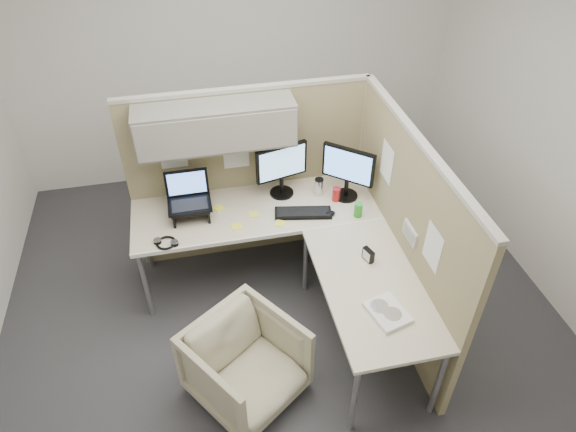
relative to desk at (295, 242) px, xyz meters
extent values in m
plane|color=#303034|center=(-0.12, -0.13, -0.69)|extent=(4.50, 4.50, 0.00)
cube|color=#948861|center=(-0.22, 0.77, 0.11)|extent=(2.00, 0.05, 1.60)
cube|color=#A8A399|center=(-0.22, 0.77, 0.93)|extent=(2.00, 0.06, 0.03)
cube|color=slate|center=(-0.47, 0.62, 0.73)|extent=(1.20, 0.34, 0.34)
cube|color=gray|center=(-0.47, 0.45, 0.73)|extent=(1.18, 0.01, 0.30)
plane|color=white|center=(-0.82, 0.75, 0.46)|extent=(0.26, 0.00, 0.26)
plane|color=white|center=(-0.32, 0.75, 0.39)|extent=(0.26, 0.00, 0.26)
cube|color=#948861|center=(0.78, -0.23, 0.11)|extent=(0.05, 2.00, 1.60)
cube|color=#A8A399|center=(0.78, -0.23, 0.93)|extent=(0.06, 2.00, 0.03)
cube|color=#A8A399|center=(0.78, 0.77, 0.11)|extent=(0.06, 0.06, 1.60)
cube|color=silver|center=(0.75, -0.38, 0.27)|extent=(0.02, 0.20, 0.12)
cube|color=gray|center=(0.73, -0.38, 0.27)|extent=(0.00, 0.16, 0.09)
plane|color=white|center=(0.75, 0.17, 0.51)|extent=(0.00, 0.26, 0.26)
plane|color=white|center=(0.75, -0.68, 0.41)|extent=(0.00, 0.26, 0.26)
cube|color=beige|center=(-0.22, 0.41, 0.03)|extent=(2.00, 0.68, 0.03)
cube|color=beige|center=(0.41, -0.58, 0.03)|extent=(0.68, 1.30, 0.03)
cube|color=white|center=(-0.22, 0.07, 0.03)|extent=(2.00, 0.02, 0.03)
cylinder|color=gray|center=(-1.17, 0.12, -0.34)|extent=(0.04, 0.04, 0.70)
cylinder|color=gray|center=(-1.17, 0.70, -0.34)|extent=(0.04, 0.04, 0.70)
cylinder|color=gray|center=(0.13, -1.18, -0.34)|extent=(0.04, 0.04, 0.70)
cylinder|color=gray|center=(0.71, -1.18, -0.34)|extent=(0.04, 0.04, 0.70)
cylinder|color=gray|center=(0.13, 0.12, -0.34)|extent=(0.04, 0.04, 0.70)
imported|color=#B5AD90|center=(-0.51, -0.75, -0.34)|extent=(0.92, 0.90, 0.70)
cylinder|color=black|center=(0.02, 0.57, 0.05)|extent=(0.20, 0.20, 0.02)
cylinder|color=black|center=(0.02, 0.57, 0.13)|extent=(0.04, 0.04, 0.15)
cube|color=black|center=(0.02, 0.57, 0.36)|extent=(0.44, 0.14, 0.30)
cube|color=#86B7E8|center=(0.02, 0.55, 0.36)|extent=(0.39, 0.10, 0.26)
cylinder|color=black|center=(0.53, 0.42, 0.05)|extent=(0.20, 0.20, 0.02)
cylinder|color=black|center=(0.53, 0.42, 0.13)|extent=(0.04, 0.04, 0.15)
cube|color=black|center=(0.53, 0.42, 0.36)|extent=(0.36, 0.31, 0.30)
cube|color=#5691EA|center=(0.52, 0.40, 0.36)|extent=(0.31, 0.26, 0.26)
cube|color=black|center=(-0.75, 0.41, 0.15)|extent=(0.30, 0.24, 0.01)
cube|color=black|center=(-0.88, 0.41, 0.10)|extent=(0.02, 0.22, 0.12)
cube|color=black|center=(-0.62, 0.41, 0.10)|extent=(0.02, 0.22, 0.12)
cube|color=black|center=(-0.75, 0.41, 0.17)|extent=(0.34, 0.24, 0.02)
cube|color=black|center=(-0.75, 0.55, 0.29)|extent=(0.34, 0.06, 0.22)
cube|color=#598CF2|center=(-0.75, 0.55, 0.28)|extent=(0.30, 0.04, 0.18)
cube|color=black|center=(0.13, 0.26, 0.05)|extent=(0.47, 0.23, 0.02)
ellipsoid|color=black|center=(0.34, 0.20, 0.06)|extent=(0.11, 0.09, 0.03)
cylinder|color=silver|center=(0.32, 0.49, 0.12)|extent=(0.07, 0.07, 0.15)
cylinder|color=black|center=(0.32, 0.49, 0.19)|extent=(0.07, 0.07, 0.01)
cylinder|color=#268C1E|center=(0.55, 0.15, 0.10)|extent=(0.07, 0.07, 0.12)
cylinder|color=#B21E1E|center=(0.44, 0.39, 0.10)|extent=(0.07, 0.07, 0.12)
cube|color=#ECF841|center=(-0.53, 0.48, 0.05)|extent=(0.11, 0.11, 0.01)
cube|color=#ECF841|center=(-0.41, 0.22, 0.05)|extent=(0.08, 0.08, 0.01)
cube|color=#ECF841|center=(-0.26, 0.34, 0.05)|extent=(0.08, 0.08, 0.01)
cube|color=#ECF841|center=(-0.08, 0.19, 0.05)|extent=(0.10, 0.10, 0.01)
torus|color=black|center=(-0.96, 0.14, 0.05)|extent=(0.20, 0.20, 0.02)
cylinder|color=black|center=(-1.02, 0.16, 0.06)|extent=(0.06, 0.06, 0.03)
cylinder|color=black|center=(-0.89, 0.12, 0.06)|extent=(0.06, 0.06, 0.03)
cube|color=white|center=(0.42, -0.85, 0.06)|extent=(0.28, 0.32, 0.03)
cylinder|color=silver|center=(0.44, -0.88, 0.07)|extent=(0.12, 0.12, 0.00)
cylinder|color=silver|center=(0.38, -0.80, 0.08)|extent=(0.12, 0.12, 0.00)
cube|color=black|center=(0.46, -0.35, 0.09)|extent=(0.07, 0.10, 0.10)
cube|color=white|center=(0.45, -0.35, 0.09)|extent=(0.03, 0.07, 0.08)
camera|label=1|loc=(-0.67, -2.83, 2.65)|focal=32.00mm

